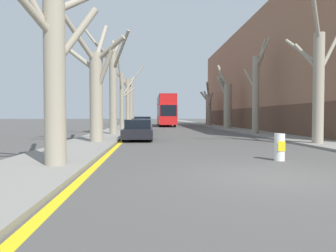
{
  "coord_description": "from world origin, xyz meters",
  "views": [
    {
      "loc": [
        -2.99,
        -7.21,
        1.52
      ],
      "look_at": [
        -0.58,
        31.9,
        0.2
      ],
      "focal_mm": 32.0,
      "sensor_mm": 36.0,
      "label": 1
    }
  ],
  "objects_px": {
    "street_tree_left_4": "(128,100)",
    "street_tree_right_0": "(317,80)",
    "street_tree_left_5": "(130,100)",
    "traffic_bollard": "(279,147)",
    "street_tree_left_1": "(95,85)",
    "street_tree_left_2": "(113,84)",
    "street_tree_right_1": "(256,90)",
    "street_tree_right_2": "(227,102)",
    "parked_car_0": "(138,130)",
    "street_tree_right_3": "(208,107)",
    "street_tree_left_0": "(55,63)",
    "street_tree_left_3": "(122,99)",
    "parked_car_1": "(141,127)",
    "parked_car_2": "(143,124)",
    "double_decker_bus": "(166,109)"
  },
  "relations": [
    {
      "from": "street_tree_left_4",
      "to": "street_tree_right_0",
      "type": "bearing_deg",
      "value": -64.22
    },
    {
      "from": "street_tree_left_5",
      "to": "traffic_bollard",
      "type": "height_order",
      "value": "street_tree_left_5"
    },
    {
      "from": "street_tree_left_1",
      "to": "street_tree_left_2",
      "type": "bearing_deg",
      "value": 89.13
    },
    {
      "from": "street_tree_right_1",
      "to": "street_tree_right_2",
      "type": "bearing_deg",
      "value": 89.69
    },
    {
      "from": "street_tree_left_5",
      "to": "parked_car_0",
      "type": "height_order",
      "value": "street_tree_left_5"
    },
    {
      "from": "street_tree_right_0",
      "to": "street_tree_right_3",
      "type": "bearing_deg",
      "value": 89.65
    },
    {
      "from": "parked_car_0",
      "to": "street_tree_right_2",
      "type": "bearing_deg",
      "value": 56.93
    },
    {
      "from": "street_tree_left_0",
      "to": "street_tree_left_3",
      "type": "relative_size",
      "value": 0.93
    },
    {
      "from": "parked_car_0",
      "to": "parked_car_1",
      "type": "height_order",
      "value": "parked_car_1"
    },
    {
      "from": "street_tree_left_3",
      "to": "street_tree_right_2",
      "type": "relative_size",
      "value": 1.0
    },
    {
      "from": "street_tree_left_0",
      "to": "street_tree_left_5",
      "type": "relative_size",
      "value": 0.84
    },
    {
      "from": "street_tree_left_3",
      "to": "parked_car_2",
      "type": "distance_m",
      "value": 3.38
    },
    {
      "from": "street_tree_left_1",
      "to": "street_tree_right_0",
      "type": "height_order",
      "value": "street_tree_right_0"
    },
    {
      "from": "double_decker_bus",
      "to": "traffic_bollard",
      "type": "height_order",
      "value": "double_decker_bus"
    },
    {
      "from": "street_tree_left_5",
      "to": "parked_car_2",
      "type": "distance_m",
      "value": 15.62
    },
    {
      "from": "traffic_bollard",
      "to": "street_tree_left_0",
      "type": "bearing_deg",
      "value": -171.73
    },
    {
      "from": "street_tree_left_3",
      "to": "parked_car_2",
      "type": "height_order",
      "value": "street_tree_left_3"
    },
    {
      "from": "street_tree_right_2",
      "to": "street_tree_right_1",
      "type": "bearing_deg",
      "value": -90.31
    },
    {
      "from": "street_tree_left_2",
      "to": "traffic_bollard",
      "type": "height_order",
      "value": "street_tree_left_2"
    },
    {
      "from": "street_tree_left_5",
      "to": "street_tree_right_3",
      "type": "height_order",
      "value": "street_tree_left_5"
    },
    {
      "from": "street_tree_right_2",
      "to": "parked_car_1",
      "type": "height_order",
      "value": "street_tree_right_2"
    },
    {
      "from": "street_tree_left_3",
      "to": "street_tree_left_1",
      "type": "bearing_deg",
      "value": -90.5
    },
    {
      "from": "street_tree_left_0",
      "to": "street_tree_left_1",
      "type": "xyz_separation_m",
      "value": [
        -0.27,
        7.81,
        0.15
      ]
    },
    {
      "from": "street_tree_left_5",
      "to": "parked_car_0",
      "type": "distance_m",
      "value": 27.56
    },
    {
      "from": "street_tree_left_0",
      "to": "street_tree_left_2",
      "type": "relative_size",
      "value": 0.82
    },
    {
      "from": "traffic_bollard",
      "to": "street_tree_right_3",
      "type": "bearing_deg",
      "value": 82.76
    },
    {
      "from": "street_tree_left_0",
      "to": "street_tree_left_4",
      "type": "xyz_separation_m",
      "value": [
        -0.02,
        29.64,
        0.55
      ]
    },
    {
      "from": "street_tree_left_3",
      "to": "parked_car_0",
      "type": "relative_size",
      "value": 1.62
    },
    {
      "from": "street_tree_left_0",
      "to": "street_tree_left_1",
      "type": "relative_size",
      "value": 0.97
    },
    {
      "from": "street_tree_right_3",
      "to": "double_decker_bus",
      "type": "height_order",
      "value": "street_tree_right_3"
    },
    {
      "from": "street_tree_left_3",
      "to": "street_tree_right_3",
      "type": "bearing_deg",
      "value": 47.78
    },
    {
      "from": "parked_car_0",
      "to": "parked_car_2",
      "type": "distance_m",
      "value": 12.16
    },
    {
      "from": "street_tree_left_4",
      "to": "parked_car_2",
      "type": "bearing_deg",
      "value": -74.22
    },
    {
      "from": "street_tree_left_4",
      "to": "parked_car_0",
      "type": "distance_m",
      "value": 19.63
    },
    {
      "from": "street_tree_right_0",
      "to": "street_tree_right_2",
      "type": "distance_m",
      "value": 18.98
    },
    {
      "from": "street_tree_left_3",
      "to": "street_tree_right_3",
      "type": "xyz_separation_m",
      "value": [
        11.67,
        12.86,
        -0.46
      ]
    },
    {
      "from": "street_tree_left_0",
      "to": "street_tree_right_2",
      "type": "bearing_deg",
      "value": 65.21
    },
    {
      "from": "street_tree_left_1",
      "to": "street_tree_right_1",
      "type": "relative_size",
      "value": 0.88
    },
    {
      "from": "parked_car_2",
      "to": "traffic_bollard",
      "type": "xyz_separation_m",
      "value": [
        5.15,
        -21.47,
        -0.22
      ]
    },
    {
      "from": "street_tree_left_3",
      "to": "parked_car_0",
      "type": "distance_m",
      "value": 12.89
    },
    {
      "from": "parked_car_2",
      "to": "street_tree_right_0",
      "type": "bearing_deg",
      "value": -60.32
    },
    {
      "from": "street_tree_left_4",
      "to": "street_tree_right_2",
      "type": "bearing_deg",
      "value": -21.55
    },
    {
      "from": "street_tree_left_1",
      "to": "parked_car_1",
      "type": "relative_size",
      "value": 1.73
    },
    {
      "from": "street_tree_left_1",
      "to": "street_tree_right_1",
      "type": "xyz_separation_m",
      "value": [
        11.79,
        7.63,
        0.5
      ]
    },
    {
      "from": "double_decker_bus",
      "to": "street_tree_right_3",
      "type": "bearing_deg",
      "value": -5.33
    },
    {
      "from": "traffic_bollard",
      "to": "parked_car_1",
      "type": "bearing_deg",
      "value": 108.54
    },
    {
      "from": "street_tree_left_3",
      "to": "street_tree_left_5",
      "type": "xyz_separation_m",
      "value": [
        -0.15,
        14.84,
        0.67
      ]
    },
    {
      "from": "street_tree_left_1",
      "to": "street_tree_left_4",
      "type": "bearing_deg",
      "value": 89.35
    },
    {
      "from": "street_tree_right_0",
      "to": "traffic_bollard",
      "type": "relative_size",
      "value": 8.9
    },
    {
      "from": "street_tree_left_4",
      "to": "street_tree_left_5",
      "type": "height_order",
      "value": "street_tree_left_5"
    }
  ]
}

